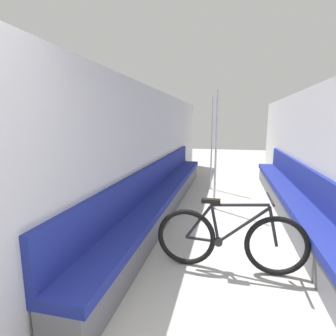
% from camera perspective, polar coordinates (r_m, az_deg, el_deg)
% --- Properties ---
extents(wall_left, '(0.10, 10.86, 2.19)m').
position_cam_1_polar(wall_left, '(4.52, -4.44, 3.47)').
color(wall_left, '#B2B2B7').
rests_on(wall_left, ground).
extents(wall_right, '(0.10, 10.86, 2.19)m').
position_cam_1_polar(wall_right, '(4.53, 30.25, 2.11)').
color(wall_right, '#B2B2B7').
rests_on(wall_right, ground).
extents(bench_seat_row_left, '(0.44, 6.32, 0.89)m').
position_cam_1_polar(bench_seat_row_left, '(4.81, -0.81, -5.81)').
color(bench_seat_row_left, '#5B5B60').
rests_on(bench_seat_row_left, ground).
extents(bench_seat_row_right, '(0.44, 6.32, 0.89)m').
position_cam_1_polar(bench_seat_row_right, '(4.81, 25.92, -6.86)').
color(bench_seat_row_right, '#5B5B60').
rests_on(bench_seat_row_right, ground).
extents(bicycle, '(1.61, 0.46, 0.85)m').
position_cam_1_polar(bicycle, '(3.02, 13.29, -14.96)').
color(bicycle, black).
rests_on(bicycle, ground).
extents(grab_pole_near, '(0.08, 0.08, 2.17)m').
position_cam_1_polar(grab_pole_near, '(4.81, 10.38, 3.28)').
color(grab_pole_near, gray).
rests_on(grab_pole_near, ground).
extents(grab_pole_far, '(0.08, 0.08, 2.17)m').
position_cam_1_polar(grab_pole_far, '(6.26, 9.49, 4.87)').
color(grab_pole_far, gray).
rests_on(grab_pole_far, ground).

